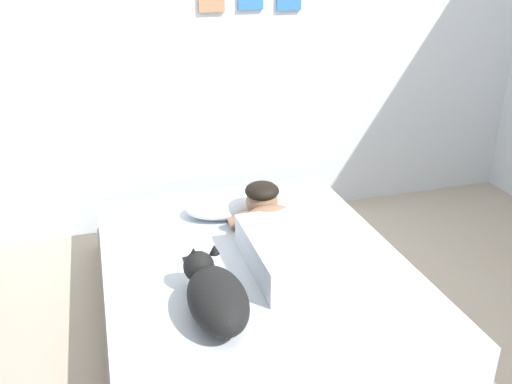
{
  "coord_description": "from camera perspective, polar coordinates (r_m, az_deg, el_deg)",
  "views": [
    {
      "loc": [
        -1.03,
        -2.19,
        1.82
      ],
      "look_at": [
        -0.23,
        0.51,
        0.58
      ],
      "focal_mm": 38.41,
      "sensor_mm": 36.0,
      "label": 1
    }
  ],
  "objects": [
    {
      "name": "cell_phone",
      "position": [
        2.89,
        -6.77,
        -7.37
      ],
      "size": [
        0.07,
        0.14,
        0.01
      ],
      "primitive_type": "cube",
      "color": "black",
      "rests_on": "bed"
    },
    {
      "name": "dog",
      "position": [
        2.46,
        -4.28,
        -10.65
      ],
      "size": [
        0.26,
        0.58,
        0.21
      ],
      "color": "black",
      "rests_on": "bed"
    },
    {
      "name": "bed",
      "position": [
        3.0,
        -0.21,
        -9.77
      ],
      "size": [
        1.59,
        2.0,
        0.33
      ],
      "color": "gray",
      "rests_on": "ground"
    },
    {
      "name": "person_lying",
      "position": [
        2.91,
        2.71,
        -4.67
      ],
      "size": [
        0.43,
        0.92,
        0.27
      ],
      "color": "silver",
      "rests_on": "bed"
    },
    {
      "name": "pillow",
      "position": [
        3.37,
        -2.99,
        -1.44
      ],
      "size": [
        0.52,
        0.32,
        0.11
      ],
      "primitive_type": "ellipsoid",
      "color": "silver",
      "rests_on": "bed"
    },
    {
      "name": "back_wall",
      "position": [
        3.83,
        -0.73,
        15.23
      ],
      "size": [
        4.24,
        0.12,
        2.5
      ],
      "color": "silver",
      "rests_on": "ground"
    },
    {
      "name": "ground_plane",
      "position": [
        3.03,
        7.13,
        -13.39
      ],
      "size": [
        12.48,
        12.48,
        0.0
      ],
      "primitive_type": "plane",
      "color": "tan"
    },
    {
      "name": "coffee_cup",
      "position": [
        3.3,
        1.25,
        -2.35
      ],
      "size": [
        0.12,
        0.09,
        0.07
      ],
      "color": "teal",
      "rests_on": "bed"
    }
  ]
}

